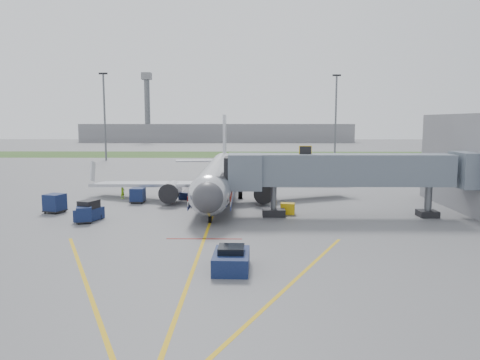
{
  "coord_description": "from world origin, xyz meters",
  "views": [
    {
      "loc": [
        3.36,
        -40.03,
        9.26
      ],
      "look_at": [
        2.66,
        7.91,
        3.2
      ],
      "focal_mm": 35.0,
      "sensor_mm": 36.0,
      "label": 1
    }
  ],
  "objects_px": {
    "airliner": "(219,177)",
    "baggage_tug": "(89,212)",
    "ramp_worker": "(123,192)",
    "belt_loader": "(189,194)",
    "pushback_tug": "(231,260)"
  },
  "relations": [
    {
      "from": "baggage_tug",
      "to": "ramp_worker",
      "type": "bearing_deg",
      "value": 90.6
    },
    {
      "from": "airliner",
      "to": "ramp_worker",
      "type": "height_order",
      "value": "airliner"
    },
    {
      "from": "ramp_worker",
      "to": "belt_loader",
      "type": "bearing_deg",
      "value": -55.74
    },
    {
      "from": "baggage_tug",
      "to": "belt_loader",
      "type": "xyz_separation_m",
      "value": [
        7.72,
        13.36,
        -0.39
      ]
    },
    {
      "from": "airliner",
      "to": "belt_loader",
      "type": "height_order",
      "value": "airliner"
    },
    {
      "from": "belt_loader",
      "to": "ramp_worker",
      "type": "height_order",
      "value": "belt_loader"
    },
    {
      "from": "belt_loader",
      "to": "baggage_tug",
      "type": "bearing_deg",
      "value": -120.01
    },
    {
      "from": "ramp_worker",
      "to": "baggage_tug",
      "type": "bearing_deg",
      "value": -152.56
    },
    {
      "from": "airliner",
      "to": "ramp_worker",
      "type": "relative_size",
      "value": 21.79
    },
    {
      "from": "belt_loader",
      "to": "pushback_tug",
      "type": "bearing_deg",
      "value": -77.68
    },
    {
      "from": "airliner",
      "to": "ramp_worker",
      "type": "xyz_separation_m",
      "value": [
        -11.5,
        -0.23,
        -1.83
      ]
    },
    {
      "from": "airliner",
      "to": "baggage_tug",
      "type": "height_order",
      "value": "airliner"
    },
    {
      "from": "pushback_tug",
      "to": "baggage_tug",
      "type": "height_order",
      "value": "baggage_tug"
    },
    {
      "from": "airliner",
      "to": "baggage_tug",
      "type": "relative_size",
      "value": 11.56
    },
    {
      "from": "airliner",
      "to": "belt_loader",
      "type": "xyz_separation_m",
      "value": [
        -3.65,
        0.79,
        -2.18
      ]
    }
  ]
}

